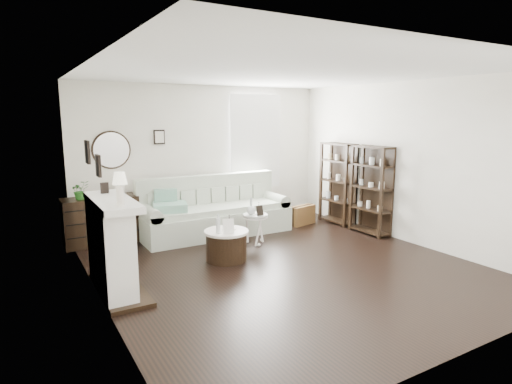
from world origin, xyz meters
TOP-DOWN VIEW (x-y plane):
  - room at (0.73, 2.70)m, footprint 5.50×5.50m
  - fireplace at (-2.32, 0.30)m, footprint 0.50×1.40m
  - shelf_unit_far at (2.33, 1.55)m, footprint 0.30×0.80m
  - shelf_unit_near at (2.33, 0.65)m, footprint 0.30×0.80m
  - sofa at (-0.13, 2.08)m, footprint 2.70×0.93m
  - quilt at (-1.01, 1.95)m, footprint 0.64×0.57m
  - suitcase at (1.65, 1.78)m, footprint 0.59×0.31m
  - dresser at (-2.04, 2.47)m, footprint 1.19×0.51m
  - table_lamp at (-1.69, 2.47)m, footprint 0.28×0.28m
  - potted_plant at (-2.34, 2.42)m, footprint 0.34×0.32m
  - drum_table at (-0.61, 0.63)m, footprint 0.66×0.66m
  - pedestal_table at (0.18, 1.13)m, footprint 0.42×0.42m
  - eiffel_drum at (-0.53, 0.68)m, footprint 0.15×0.15m
  - bottle_drum at (-0.77, 0.56)m, footprint 0.07×0.07m
  - card_frame_drum at (-0.65, 0.47)m, footprint 0.17×0.10m
  - eiffel_ped at (0.27, 1.16)m, footprint 0.10×0.10m
  - flask_ped at (0.11, 1.15)m, footprint 0.15×0.15m
  - card_frame_ped at (0.20, 1.02)m, footprint 0.13×0.06m

SIDE VIEW (x-z plane):
  - suitcase at x=1.65m, z-range 0.00..0.38m
  - drum_table at x=-0.61m, z-range 0.00..0.46m
  - sofa at x=-0.13m, z-range -0.18..0.87m
  - dresser at x=-2.04m, z-range 0.00..0.79m
  - pedestal_table at x=0.18m, z-range 0.21..0.72m
  - fireplace at x=-2.32m, z-range -0.38..1.46m
  - eiffel_drum at x=-0.53m, z-range 0.46..0.66m
  - card_frame_drum at x=-0.65m, z-range 0.46..0.67m
  - card_frame_ped at x=0.20m, z-range 0.51..0.68m
  - eiffel_ped at x=0.27m, z-range 0.51..0.68m
  - bottle_drum at x=-0.77m, z-range 0.46..0.74m
  - quilt at x=-1.01m, z-range 0.54..0.68m
  - flask_ped at x=0.11m, z-range 0.51..0.79m
  - shelf_unit_far at x=2.33m, z-range 0.00..1.60m
  - shelf_unit_near at x=2.33m, z-range 0.00..1.60m
  - potted_plant at x=-2.34m, z-range 0.79..1.10m
  - table_lamp at x=-1.69m, z-range 0.79..1.19m
  - room at x=0.73m, z-range -1.15..4.35m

